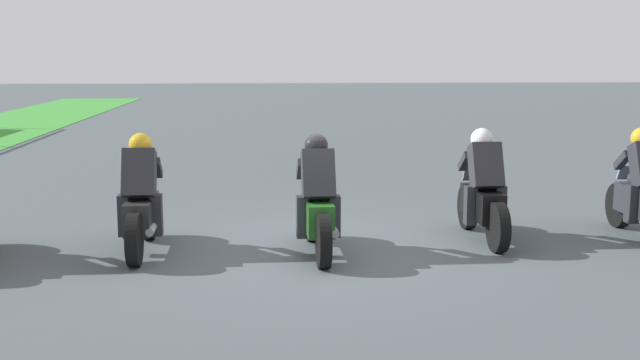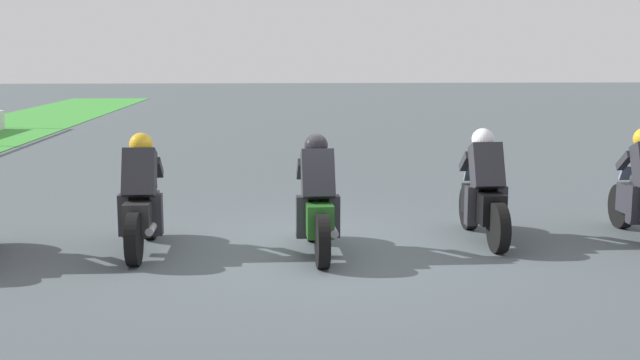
# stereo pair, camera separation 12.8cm
# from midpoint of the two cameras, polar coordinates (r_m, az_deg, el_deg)

# --- Properties ---
(ground_plane) EXTENTS (120.00, 120.00, 0.00)m
(ground_plane) POSITION_cam_midpoint_polar(r_m,az_deg,el_deg) (10.28, 0.35, -5.00)
(ground_plane) COLOR #475155
(rider_lane_b) EXTENTS (2.04, 0.54, 1.51)m
(rider_lane_b) POSITION_cam_midpoint_polar(r_m,az_deg,el_deg) (10.90, 12.01, -1.05)
(rider_lane_b) COLOR black
(rider_lane_b) RESTS_ON ground_plane
(rider_lane_c) EXTENTS (2.04, 0.55, 1.51)m
(rider_lane_c) POSITION_cam_midpoint_polar(r_m,az_deg,el_deg) (9.94, 0.17, -1.81)
(rider_lane_c) COLOR black
(rider_lane_c) RESTS_ON ground_plane
(rider_lane_d) EXTENTS (2.04, 0.54, 1.51)m
(rider_lane_d) POSITION_cam_midpoint_polar(r_m,az_deg,el_deg) (10.29, -12.33, -1.65)
(rider_lane_d) COLOR black
(rider_lane_d) RESTS_ON ground_plane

